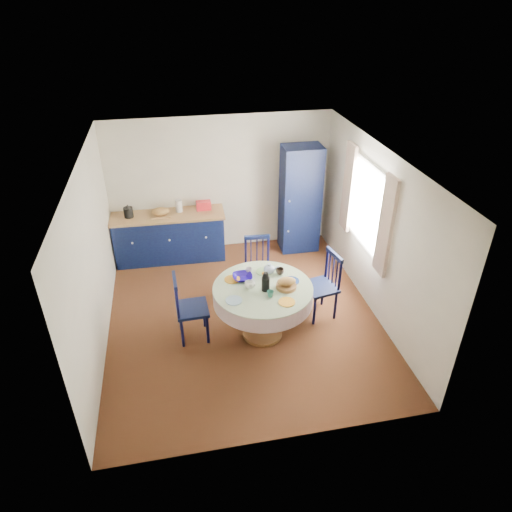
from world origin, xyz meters
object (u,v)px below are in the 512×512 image
(pantry_cabinet, at_px, (300,199))
(mug_c, at_px, (280,271))
(chair_right, at_px, (323,285))
(cobalt_bowl, at_px, (242,277))
(chair_far, at_px, (258,267))
(mug_a, at_px, (249,285))
(dining_table, at_px, (263,295))
(mug_d, at_px, (249,271))
(chair_left, at_px, (189,308))
(kitchen_counter, at_px, (170,236))
(mug_b, at_px, (270,294))

(pantry_cabinet, relative_size, mug_c, 17.28)
(chair_right, bearing_deg, cobalt_bowl, -98.36)
(pantry_cabinet, xyz_separation_m, chair_far, (-1.05, -1.35, -0.49))
(chair_far, xyz_separation_m, mug_a, (-0.32, -1.00, 0.38))
(dining_table, height_order, mug_d, dining_table)
(chair_far, bearing_deg, mug_a, -103.75)
(pantry_cabinet, xyz_separation_m, chair_left, (-2.21, -2.22, -0.47))
(mug_d, bearing_deg, chair_far, 67.66)
(dining_table, height_order, chair_left, dining_table)
(kitchen_counter, relative_size, cobalt_bowl, 7.26)
(cobalt_bowl, bearing_deg, dining_table, -44.67)
(chair_far, distance_m, chair_right, 1.10)
(dining_table, xyz_separation_m, chair_left, (-1.02, 0.15, -0.19))
(kitchen_counter, bearing_deg, chair_left, -83.38)
(mug_a, distance_m, mug_d, 0.36)
(chair_far, bearing_deg, pantry_cabinet, 56.33)
(mug_c, bearing_deg, mug_a, -152.66)
(dining_table, relative_size, chair_right, 1.31)
(pantry_cabinet, distance_m, mug_a, 2.73)
(chair_left, height_order, mug_b, chair_left)
(mug_d, height_order, cobalt_bowl, mug_d)
(pantry_cabinet, height_order, dining_table, pantry_cabinet)
(kitchen_counter, relative_size, mug_a, 15.89)
(pantry_cabinet, bearing_deg, chair_far, -127.34)
(chair_far, height_order, chair_right, chair_right)
(dining_table, distance_m, mug_b, 0.29)
(chair_far, bearing_deg, dining_table, -93.14)
(mug_c, relative_size, mug_d, 1.15)
(mug_b, bearing_deg, mug_d, 106.89)
(chair_left, bearing_deg, mug_c, -86.88)
(chair_right, distance_m, mug_b, 1.13)
(pantry_cabinet, relative_size, mug_b, 21.53)
(mug_c, bearing_deg, cobalt_bowl, -177.05)
(chair_right, relative_size, mug_d, 10.50)
(mug_c, distance_m, cobalt_bowl, 0.55)
(chair_far, bearing_deg, cobalt_bowl, -111.82)
(mug_a, bearing_deg, chair_right, 14.05)
(cobalt_bowl, bearing_deg, mug_c, 2.95)
(cobalt_bowl, bearing_deg, chair_right, 3.10)
(mug_b, height_order, mug_d, mug_d)
(chair_left, relative_size, cobalt_bowl, 3.72)
(dining_table, relative_size, chair_far, 1.37)
(dining_table, distance_m, mug_d, 0.43)
(pantry_cabinet, distance_m, chair_right, 2.12)
(chair_right, bearing_deg, dining_table, -83.83)
(kitchen_counter, height_order, mug_c, kitchen_counter)
(kitchen_counter, bearing_deg, mug_c, -53.13)
(mug_a, bearing_deg, chair_far, 72.00)
(dining_table, height_order, cobalt_bowl, dining_table)
(pantry_cabinet, height_order, chair_right, pantry_cabinet)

